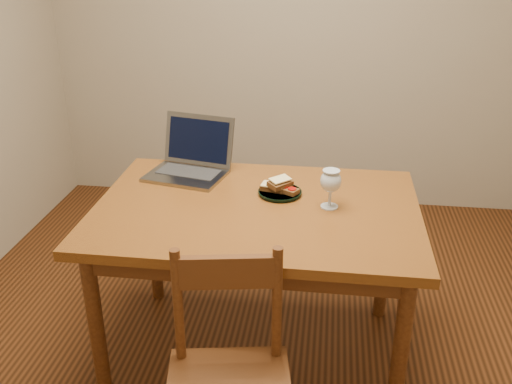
# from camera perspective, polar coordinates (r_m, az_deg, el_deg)

# --- Properties ---
(floor) EXTENTS (3.20, 3.20, 0.02)m
(floor) POSITION_cam_1_polar(r_m,az_deg,el_deg) (2.77, 0.46, -14.71)
(floor) COLOR black
(floor) RESTS_ON ground
(back_wall) EXTENTS (3.20, 0.02, 2.60)m
(back_wall) POSITION_cam_1_polar(r_m,az_deg,el_deg) (3.77, 3.76, 17.76)
(back_wall) COLOR gray
(back_wall) RESTS_ON floor
(front_wall) EXTENTS (3.20, 0.02, 2.60)m
(front_wall) POSITION_cam_1_polar(r_m,az_deg,el_deg) (0.73, -15.77, -13.81)
(front_wall) COLOR gray
(front_wall) RESTS_ON floor
(table) EXTENTS (1.30, 0.90, 0.74)m
(table) POSITION_cam_1_polar(r_m,az_deg,el_deg) (2.33, 0.05, -3.31)
(table) COLOR #4A210C
(table) RESTS_ON floor
(chair) EXTENTS (0.46, 0.44, 0.43)m
(chair) POSITION_cam_1_polar(r_m,az_deg,el_deg) (1.91, -2.76, -17.65)
(chair) COLOR #3B1D0C
(chair) RESTS_ON floor
(plate) EXTENTS (0.18, 0.18, 0.02)m
(plate) POSITION_cam_1_polar(r_m,az_deg,el_deg) (2.39, 2.40, -0.07)
(plate) COLOR black
(plate) RESTS_ON table
(sandwich_cheese) EXTENTS (0.11, 0.08, 0.03)m
(sandwich_cheese) POSITION_cam_1_polar(r_m,az_deg,el_deg) (2.39, 1.70, 0.56)
(sandwich_cheese) COLOR #381E0C
(sandwich_cheese) RESTS_ON plate
(sandwich_tomato) EXTENTS (0.10, 0.09, 0.03)m
(sandwich_tomato) POSITION_cam_1_polar(r_m,az_deg,el_deg) (2.37, 3.23, 0.26)
(sandwich_tomato) COLOR #381E0C
(sandwich_tomato) RESTS_ON plate
(sandwich_top) EXTENTS (0.11, 0.12, 0.03)m
(sandwich_top) POSITION_cam_1_polar(r_m,az_deg,el_deg) (2.38, 2.43, 0.95)
(sandwich_top) COLOR #381E0C
(sandwich_top) RESTS_ON plate
(milk_glass) EXTENTS (0.08, 0.08, 0.16)m
(milk_glass) POSITION_cam_1_polar(r_m,az_deg,el_deg) (2.27, 7.44, 0.32)
(milk_glass) COLOR white
(milk_glass) RESTS_ON table
(laptop) EXTENTS (0.39, 0.37, 0.24)m
(laptop) POSITION_cam_1_polar(r_m,az_deg,el_deg) (2.61, -6.43, 3.36)
(laptop) COLOR slate
(laptop) RESTS_ON table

